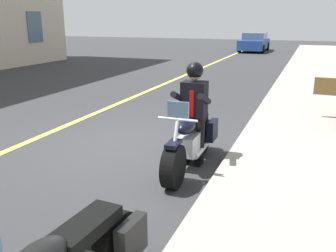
% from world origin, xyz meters
% --- Properties ---
extents(ground_plane, '(80.00, 80.00, 0.00)m').
position_xyz_m(ground_plane, '(0.00, 0.00, 0.00)').
color(ground_plane, '#333335').
extents(lane_center_stripe, '(60.00, 0.16, 0.01)m').
position_xyz_m(lane_center_stripe, '(0.00, -2.00, 0.01)').
color(lane_center_stripe, '#E5DB4C').
rests_on(lane_center_stripe, ground_plane).
extents(motorcycle_main, '(2.21, 0.62, 1.26)m').
position_xyz_m(motorcycle_main, '(0.48, 1.46, 0.45)').
color(motorcycle_main, black).
rests_on(motorcycle_main, ground_plane).
extents(rider_main, '(0.63, 0.55, 1.74)m').
position_xyz_m(rider_main, '(0.29, 1.45, 1.04)').
color(rider_main, black).
rests_on(rider_main, ground_plane).
extents(car_silver, '(4.60, 1.92, 1.40)m').
position_xyz_m(car_silver, '(-23.28, -1.11, 0.69)').
color(car_silver, navy).
rests_on(car_silver, ground_plane).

